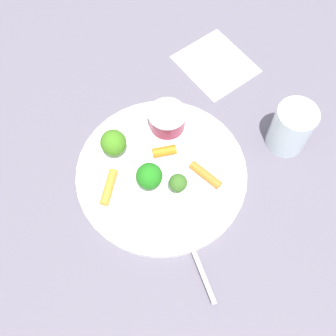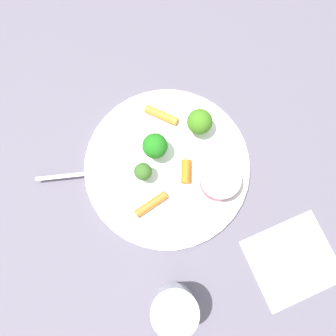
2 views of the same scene
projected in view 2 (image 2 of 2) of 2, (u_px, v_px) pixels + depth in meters
ground_plane at (167, 167)px, 0.57m from camera, size 2.40×2.40×0.00m
plate at (167, 166)px, 0.57m from camera, size 0.28×0.28×0.01m
sauce_cup at (219, 181)px, 0.53m from camera, size 0.06×0.06×0.04m
broccoli_floret_0 at (155, 146)px, 0.53m from camera, size 0.04×0.04×0.06m
broccoli_floret_1 at (143, 172)px, 0.53m from camera, size 0.03×0.03×0.04m
broccoli_floret_2 at (198, 121)px, 0.55m from camera, size 0.04×0.04×0.05m
carrot_stick_0 at (161, 115)px, 0.57m from camera, size 0.03×0.06×0.01m
carrot_stick_1 at (186, 172)px, 0.55m from camera, size 0.04×0.04×0.02m
carrot_stick_2 at (151, 204)px, 0.54m from camera, size 0.06×0.03×0.01m
fork at (89, 174)px, 0.55m from camera, size 0.13×0.13×0.00m
drinking_glass at (174, 309)px, 0.48m from camera, size 0.07×0.07×0.09m
napkin at (292, 260)px, 0.53m from camera, size 0.17×0.17×0.00m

